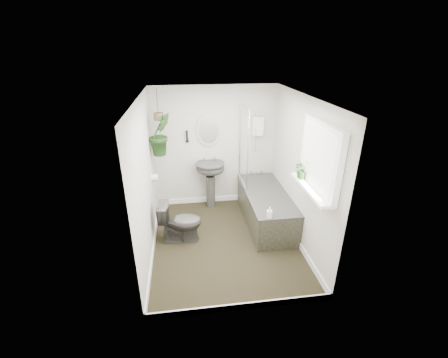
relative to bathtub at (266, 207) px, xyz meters
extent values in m
cube|color=black|center=(-0.80, -0.50, -0.30)|extent=(2.30, 2.80, 0.02)
cube|color=white|center=(-0.80, -0.50, 2.02)|extent=(2.30, 2.80, 0.02)
cube|color=silver|center=(-0.80, 0.91, 0.86)|extent=(2.30, 0.02, 2.30)
cube|color=silver|center=(-0.80, -1.91, 0.86)|extent=(2.30, 0.02, 2.30)
cube|color=silver|center=(-1.96, -0.50, 0.86)|extent=(0.02, 2.80, 2.30)
cube|color=silver|center=(0.36, -0.50, 0.86)|extent=(0.02, 2.80, 2.30)
cube|color=white|center=(-0.80, -0.50, -0.24)|extent=(2.30, 2.80, 0.10)
cube|color=white|center=(0.00, 0.84, 1.26)|extent=(0.20, 0.10, 0.35)
ellipsoid|color=#C0B696|center=(-0.92, 0.87, 1.21)|extent=(0.46, 0.03, 0.62)
cylinder|color=black|center=(-1.32, 0.86, 1.11)|extent=(0.04, 0.04, 0.22)
cylinder|color=white|center=(-1.90, 0.20, 0.61)|extent=(0.11, 0.11, 0.11)
cube|color=white|center=(0.29, -1.20, 1.36)|extent=(0.08, 1.00, 0.90)
cube|color=white|center=(0.22, -1.20, 0.94)|extent=(0.18, 1.00, 0.04)
cube|color=white|center=(0.24, -1.20, 1.36)|extent=(0.01, 0.86, 0.76)
imported|color=#353531|center=(-1.51, -0.34, 0.05)|extent=(0.70, 0.45, 0.68)
imported|color=black|center=(0.21, -0.90, 1.09)|extent=(0.26, 0.23, 0.26)
imported|color=black|center=(-1.76, 0.45, 1.28)|extent=(0.50, 0.48, 0.71)
imported|color=black|center=(-0.18, -0.79, 0.38)|extent=(0.09, 0.10, 0.17)
cylinder|color=brown|center=(-1.76, 0.45, 1.58)|extent=(0.16, 0.16, 0.12)
camera|label=1|loc=(-1.37, -4.49, 2.65)|focal=24.00mm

